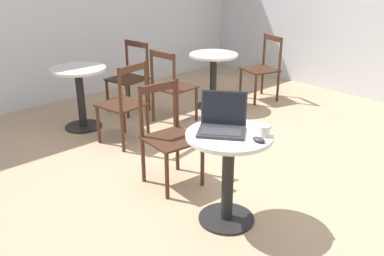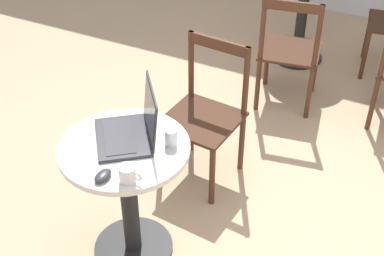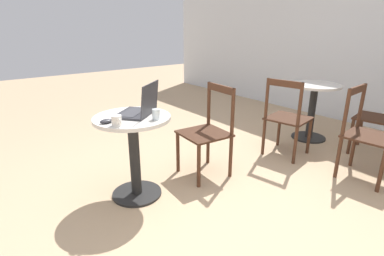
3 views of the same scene
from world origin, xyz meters
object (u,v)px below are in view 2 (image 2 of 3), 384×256
Objects in this scene: cafe_table_near at (127,182)px; mouse at (103,176)px; laptop at (132,129)px; chair_far_front at (290,52)px; mug at (128,174)px; chair_near_back at (205,115)px; cafe_table_far at (303,4)px; drinking_glass at (171,137)px.

cafe_table_near is 0.35m from mouse.
laptop is at bearing 88.44° from cafe_table_near.
chair_far_front is at bearing 83.25° from mouse.
mug reaches higher than cafe_table_near.
mouse is (-0.24, -2.01, 0.30)m from chair_far_front.
chair_near_back is 1.00× the size of chair_far_front.
mug is at bearing -90.03° from cafe_table_far.
drinking_glass reaches higher than cafe_table_far.
drinking_glass is (0.20, 0.11, 0.27)m from cafe_table_near.
cafe_table_near is 0.36m from drinking_glass.
drinking_glass is at bearing 66.00° from mouse.
chair_far_front is 2.04m from mouse.
laptop reaches higher than drinking_glass.
chair_far_front is 8.99× the size of mouse.
mug is at bearing -52.84° from cafe_table_near.
mouse reaches higher than cafe_table_far.
mouse is 0.38m from drinking_glass.
chair_near_back is 0.78m from laptop.
laptop is 5.20× the size of drinking_glass.
cafe_table_near is 0.82× the size of chair_near_back.
cafe_table_near is at bearing 127.16° from mug.
chair_far_front is at bearing 78.08° from chair_near_back.
mug is (-0.13, -1.97, 0.33)m from chair_far_front.
mouse is at bearing -114.00° from drinking_glass.
chair_far_front is (0.13, -0.74, -0.06)m from cafe_table_far.
drinking_glass is (-0.08, -1.66, 0.33)m from chair_far_front.
chair_near_back reaches higher than cafe_table_near.
chair_near_back is at bearing -92.75° from cafe_table_far.
drinking_glass is (0.16, 0.35, 0.03)m from mouse.
drinking_glass is at bearing -79.00° from chair_near_back.
cafe_table_near is at bearing -95.11° from chair_near_back.
cafe_table_far is 6.58× the size of mug.
chair_far_front is at bearing -80.18° from cafe_table_far.
cafe_table_far is 1.74m from chair_near_back.
cafe_table_near and cafe_table_far have the same top height.
chair_near_back is at bearing -101.92° from chair_far_front.
drinking_glass reaches higher than mug.
mug is (0.08, -0.97, 0.33)m from chair_near_back.
drinking_glass is at bearing -92.83° from chair_far_front.
laptop is 0.32m from mouse.
mug reaches higher than cafe_table_far.
cafe_table_far is 0.82× the size of chair_near_back.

